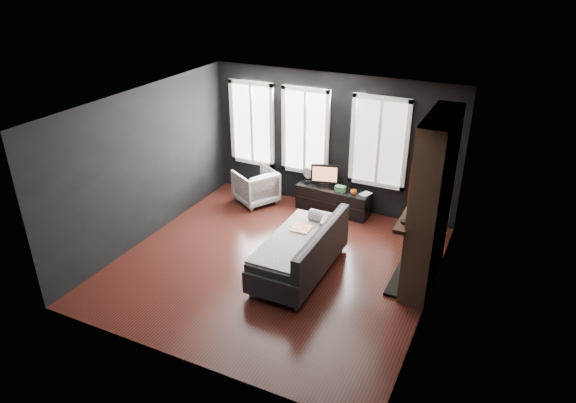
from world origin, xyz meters
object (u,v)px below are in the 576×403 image
at_px(sofa, 299,248).
at_px(mug, 354,191).
at_px(monitor, 325,174).
at_px(media_console, 333,200).
at_px(book, 362,187).
at_px(mantel_vase, 421,190).
at_px(armchair, 256,185).

xyz_separation_m(sofa, mug, (0.16, 2.16, 0.12)).
bearing_deg(mug, monitor, 167.50).
distance_m(media_console, book, 0.68).
relative_size(media_console, mantel_vase, 7.17).
height_order(armchair, monitor, monitor).
xyz_separation_m(monitor, mantel_vase, (2.09, -1.23, 0.57)).
distance_m(sofa, mantel_vase, 2.12).
distance_m(sofa, monitor, 2.38).
xyz_separation_m(sofa, book, (0.29, 2.29, 0.18)).
distance_m(sofa, media_console, 2.29).
height_order(media_console, mantel_vase, mantel_vase).
distance_m(armchair, book, 2.20).
height_order(sofa, armchair, sofa).
bearing_deg(book, armchair, -171.87).
distance_m(armchair, media_console, 1.63).
distance_m(armchair, monitor, 1.47).
relative_size(media_console, monitor, 2.62).
bearing_deg(mug, sofa, -94.22).
distance_m(sofa, armchair, 2.73).
relative_size(monitor, book, 2.41).
distance_m(monitor, mantel_vase, 2.49).
xyz_separation_m(sofa, media_console, (-0.28, 2.27, -0.19)).
bearing_deg(book, mantel_vase, -42.88).
height_order(monitor, mantel_vase, mantel_vase).
relative_size(monitor, mug, 4.85).
distance_m(mug, book, 0.19).
bearing_deg(sofa, book, 83.04).
bearing_deg(armchair, mug, 126.20).
bearing_deg(monitor, sofa, -92.38).
bearing_deg(armchair, media_console, 131.25).
xyz_separation_m(book, mantel_vase, (1.30, -1.21, 0.70)).
bearing_deg(media_console, mug, -10.49).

